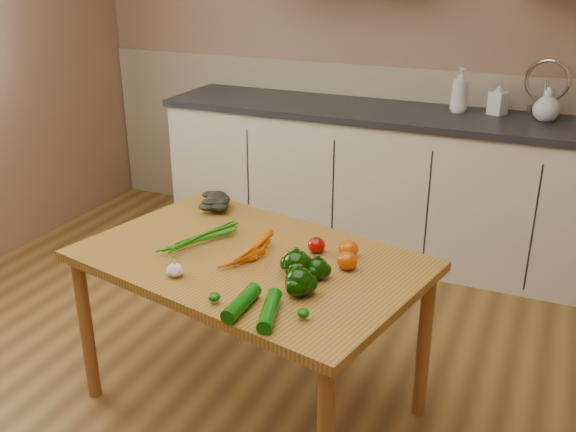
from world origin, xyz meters
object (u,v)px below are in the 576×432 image
(leafy_greens, at_px, (217,200))
(garlic_bulb, at_px, (175,270))
(carrot_bunch, at_px, (237,246))
(soap_bottle_c, at_px, (547,104))
(soap_bottle_a, at_px, (460,90))
(tomato_a, at_px, (316,245))
(table, at_px, (250,274))
(pepper_b, at_px, (317,269))
(tomato_b, at_px, (348,249))
(zucchini_a, at_px, (270,311))
(tomato_c, at_px, (347,261))
(pepper_c, at_px, (299,282))
(pepper_a, at_px, (297,264))
(soap_bottle_b, at_px, (499,97))
(zucchini_b, at_px, (242,303))

(leafy_greens, bearing_deg, garlic_bulb, -73.57)
(carrot_bunch, xyz_separation_m, garlic_bulb, (-0.11, -0.26, -0.01))
(soap_bottle_c, xyz_separation_m, leafy_greens, (-1.27, -1.40, -0.26))
(soap_bottle_a, xyz_separation_m, tomato_a, (-0.23, -1.65, -0.31))
(table, bearing_deg, pepper_b, 0.29)
(tomato_b, distance_m, zucchini_a, 0.52)
(soap_bottle_c, xyz_separation_m, tomato_c, (-0.55, -1.73, -0.27))
(soap_bottle_a, distance_m, tomato_c, 1.77)
(pepper_c, distance_m, zucchini_a, 0.17)
(pepper_c, relative_size, tomato_c, 1.34)
(leafy_greens, xyz_separation_m, zucchini_a, (0.61, -0.74, -0.02))
(pepper_a, distance_m, tomato_c, 0.20)
(table, relative_size, pepper_a, 14.05)
(table, height_order, tomato_a, tomato_a)
(pepper_c, bearing_deg, soap_bottle_b, 79.57)
(tomato_a, xyz_separation_m, zucchini_a, (0.04, -0.50, -0.01))
(garlic_bulb, distance_m, tomato_a, 0.55)
(leafy_greens, bearing_deg, tomato_a, -22.73)
(soap_bottle_c, bearing_deg, tomato_c, 134.03)
(soap_bottle_a, height_order, pepper_a, soap_bottle_a)
(carrot_bunch, bearing_deg, tomato_a, 37.29)
(carrot_bunch, bearing_deg, tomato_c, 18.16)
(table, relative_size, tomato_c, 19.19)
(soap_bottle_c, height_order, tomato_b, soap_bottle_c)
(soap_bottle_b, bearing_deg, zucchini_b, -76.42)
(carrot_bunch, relative_size, pepper_a, 2.34)
(table, height_order, soap_bottle_c, soap_bottle_c)
(zucchini_b, bearing_deg, tomato_b, 69.38)
(pepper_c, bearing_deg, tomato_a, 101.67)
(zucchini_a, bearing_deg, carrot_bunch, 130.25)
(pepper_c, bearing_deg, pepper_a, 117.41)
(soap_bottle_c, bearing_deg, tomato_a, 128.51)
(soap_bottle_a, bearing_deg, zucchini_a, -122.53)
(soap_bottle_b, xyz_separation_m, pepper_b, (-0.36, -1.88, -0.27))
(carrot_bunch, bearing_deg, tomato_b, 31.42)
(carrot_bunch, distance_m, leafy_greens, 0.47)
(pepper_b, xyz_separation_m, tomato_b, (0.04, 0.21, -0.01))
(soap_bottle_c, relative_size, pepper_a, 1.80)
(garlic_bulb, bearing_deg, pepper_a, 22.89)
(leafy_greens, distance_m, tomato_a, 0.62)
(zucchini_a, bearing_deg, pepper_c, 79.58)
(tomato_c, bearing_deg, leafy_greens, 155.85)
(table, height_order, leafy_greens, leafy_greens)
(pepper_c, height_order, tomato_c, pepper_c)
(soap_bottle_b, height_order, carrot_bunch, soap_bottle_b)
(zucchini_a, distance_m, zucchini_b, 0.10)
(leafy_greens, xyz_separation_m, pepper_c, (0.64, -0.57, 0.00))
(pepper_b, xyz_separation_m, zucchini_b, (-0.15, -0.30, -0.01))
(carrot_bunch, relative_size, pepper_b, 2.98)
(garlic_bulb, height_order, tomato_c, tomato_c)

